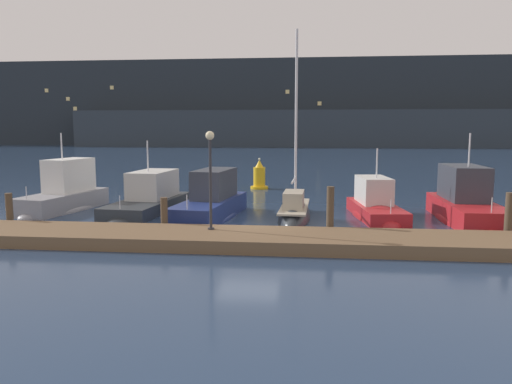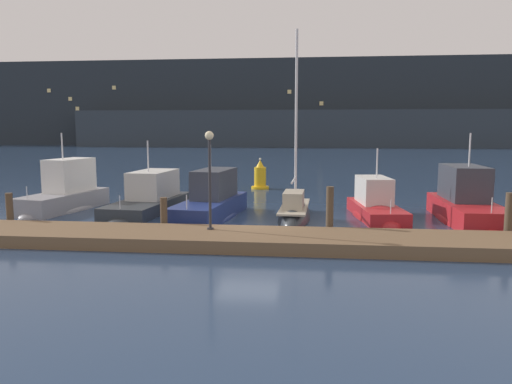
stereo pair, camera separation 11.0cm
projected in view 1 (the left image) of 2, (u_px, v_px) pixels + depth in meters
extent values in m
plane|color=navy|center=(248.00, 231.00, 20.10)|extent=(400.00, 400.00, 0.00)
cube|color=brown|center=(240.00, 239.00, 17.67)|extent=(25.40, 2.80, 0.45)
cylinder|color=#4C3D2D|center=(10.00, 212.00, 20.26)|extent=(0.28, 0.28, 1.51)
cylinder|color=#4C3D2D|center=(164.00, 216.00, 19.58)|extent=(0.28, 0.28, 1.43)
cylinder|color=#4C3D2D|center=(330.00, 212.00, 18.86)|extent=(0.28, 0.28, 1.95)
cylinder|color=#4C3D2D|center=(509.00, 217.00, 18.19)|extent=(0.28, 0.28, 1.81)
ellipsoid|color=gray|center=(63.00, 210.00, 25.06)|extent=(3.10, 6.09, 1.11)
cube|color=gray|center=(63.00, 202.00, 25.01)|extent=(2.83, 5.49, 0.89)
cube|color=silver|center=(69.00, 175.00, 25.39)|extent=(1.84, 2.77, 1.67)
cube|color=black|center=(83.00, 168.00, 26.46)|extent=(1.25, 0.54, 0.74)
cylinder|color=silver|center=(62.00, 146.00, 24.75)|extent=(0.07, 0.07, 1.31)
cylinder|color=silver|center=(26.00, 193.00, 22.60)|extent=(0.04, 0.04, 0.60)
ellipsoid|color=#2D3338|center=(148.00, 211.00, 24.84)|extent=(3.09, 7.31, 0.98)
cube|color=#2D3338|center=(148.00, 205.00, 24.80)|extent=(2.83, 6.58, 0.59)
cube|color=silver|center=(153.00, 184.00, 25.37)|extent=(1.95, 3.27, 1.36)
cube|color=black|center=(163.00, 177.00, 26.73)|extent=(1.50, 0.40, 0.61)
cylinder|color=silver|center=(148.00, 156.00, 24.62)|extent=(0.07, 0.07, 1.55)
cylinder|color=silver|center=(120.00, 202.00, 21.82)|extent=(0.04, 0.04, 0.60)
ellipsoid|color=navy|center=(210.00, 218.00, 22.96)|extent=(2.91, 7.02, 0.94)
cube|color=navy|center=(210.00, 209.00, 22.90)|extent=(2.66, 6.32, 0.86)
cube|color=#333842|center=(214.00, 183.00, 23.42)|extent=(1.77, 3.15, 1.33)
cube|color=black|center=(223.00, 176.00, 24.71)|extent=(1.26, 0.42, 0.59)
cylinder|color=silver|center=(210.00, 158.00, 22.73)|extent=(0.07, 0.07, 1.17)
cylinder|color=silver|center=(187.00, 202.00, 20.05)|extent=(0.04, 0.04, 0.60)
ellipsoid|color=#2D3338|center=(294.00, 218.00, 22.86)|extent=(1.60, 5.62, 1.56)
cube|color=#A39984|center=(295.00, 206.00, 22.79)|extent=(1.34, 4.72, 0.08)
cube|color=#A39984|center=(294.00, 200.00, 22.08)|extent=(0.91, 1.81, 0.74)
cylinder|color=silver|center=(296.00, 119.00, 22.71)|extent=(0.12, 0.12, 7.94)
cylinder|color=silver|center=(294.00, 180.00, 21.85)|extent=(0.17, 2.46, 0.09)
cylinder|color=silver|center=(298.00, 194.00, 25.28)|extent=(0.04, 0.04, 0.50)
ellipsoid|color=red|center=(376.00, 217.00, 23.14)|extent=(2.58, 5.87, 1.39)
cube|color=red|center=(376.00, 211.00, 23.10)|extent=(2.36, 5.29, 0.59)
cube|color=silver|center=(374.00, 190.00, 23.55)|extent=(1.59, 2.64, 1.23)
cube|color=black|center=(368.00, 183.00, 24.65)|extent=(1.17, 0.38, 0.55)
cylinder|color=silver|center=(377.00, 163.00, 22.93)|extent=(0.07, 0.07, 1.37)
cylinder|color=silver|center=(391.00, 207.00, 20.66)|extent=(0.04, 0.04, 0.60)
ellipsoid|color=red|center=(466.00, 221.00, 22.12)|extent=(2.32, 6.93, 1.31)
cube|color=red|center=(467.00, 212.00, 22.06)|extent=(2.13, 6.23, 0.90)
cube|color=#333842|center=(464.00, 183.00, 22.59)|extent=(1.57, 3.05, 1.54)
cube|color=black|center=(455.00, 175.00, 23.92)|extent=(1.38, 0.29, 0.68)
cylinder|color=silver|center=(469.00, 150.00, 21.84)|extent=(0.07, 0.07, 1.47)
cylinder|color=silver|center=(492.00, 205.00, 19.10)|extent=(0.04, 0.04, 0.60)
cylinder|color=gold|center=(259.00, 187.00, 33.76)|extent=(1.20, 1.20, 0.16)
cylinder|color=gold|center=(259.00, 177.00, 33.67)|extent=(0.80, 0.80, 1.29)
cone|color=gold|center=(259.00, 164.00, 33.55)|extent=(0.56, 0.56, 0.50)
sphere|color=#F9EAB7|center=(259.00, 159.00, 33.51)|extent=(0.16, 0.16, 0.16)
cylinder|color=#2D2D33|center=(211.00, 229.00, 18.23)|extent=(0.24, 0.24, 0.06)
cylinder|color=#2D2D33|center=(210.00, 184.00, 18.02)|extent=(0.10, 0.10, 3.22)
sphere|color=#F9EAB7|center=(210.00, 136.00, 17.79)|extent=(0.32, 0.32, 0.32)
cube|color=#232B33|center=(299.00, 104.00, 111.35)|extent=(240.00, 16.00, 18.25)
cube|color=#2C363F|center=(430.00, 129.00, 99.44)|extent=(144.00, 10.00, 7.40)
cube|color=#F4DB8C|center=(112.00, 88.00, 107.22)|extent=(0.80, 0.10, 0.80)
cube|color=#F4DB8C|center=(75.00, 114.00, 108.86)|extent=(0.80, 0.10, 0.80)
cube|color=#F4DB8C|center=(171.00, 125.00, 106.89)|extent=(0.80, 0.10, 0.80)
cube|color=#F4DB8C|center=(287.00, 92.00, 103.38)|extent=(0.80, 0.10, 0.80)
cube|color=#F4DB8C|center=(47.00, 90.00, 108.86)|extent=(0.80, 0.10, 0.80)
cube|color=#F4DB8C|center=(125.00, 117.00, 107.78)|extent=(0.80, 0.10, 0.80)
cube|color=#F4DB8C|center=(68.00, 99.00, 108.59)|extent=(0.80, 0.10, 0.80)
cube|color=#F4DB8C|center=(219.00, 130.00, 105.95)|extent=(0.80, 0.10, 0.80)
cube|color=#F4DB8C|center=(319.00, 103.00, 102.99)|extent=(0.80, 0.10, 0.80)
cube|color=#F4DB8C|center=(75.00, 109.00, 108.70)|extent=(0.80, 0.10, 0.80)
cube|color=#F4DB8C|center=(293.00, 114.00, 103.86)|extent=(0.80, 0.10, 0.80)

